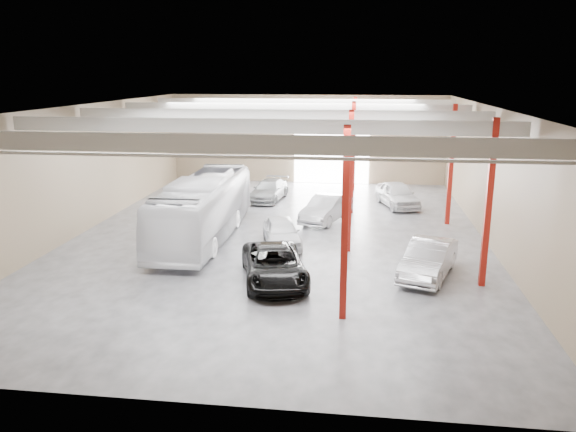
% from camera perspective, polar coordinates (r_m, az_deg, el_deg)
% --- Properties ---
extents(depot_shell, '(22.12, 32.12, 7.06)m').
position_cam_1_polar(depot_shell, '(30.03, -0.59, 7.25)').
color(depot_shell, '#404045').
rests_on(depot_shell, ground).
extents(coach_bus, '(2.92, 12.05, 3.35)m').
position_cam_1_polar(coach_bus, '(30.27, -8.59, 0.79)').
color(coach_bus, white).
rests_on(coach_bus, ground).
extents(black_sedan, '(3.82, 5.93, 1.52)m').
position_cam_1_polar(black_sedan, '(23.94, -1.42, -5.00)').
color(black_sedan, black).
rests_on(black_sedan, ground).
extents(car_row_a, '(2.79, 4.59, 1.46)m').
position_cam_1_polar(car_row_a, '(28.91, -0.66, -1.63)').
color(car_row_a, silver).
rests_on(car_row_a, ground).
extents(car_row_b, '(3.12, 4.97, 1.55)m').
position_cam_1_polar(car_row_b, '(33.72, 3.89, 0.75)').
color(car_row_b, '#B5B6BA').
rests_on(car_row_b, ground).
extents(car_row_c, '(2.55, 5.00, 1.39)m').
position_cam_1_polar(car_row_c, '(39.36, -1.95, 2.63)').
color(car_row_c, gray).
rests_on(car_row_c, ground).
extents(car_right_near, '(3.15, 5.12, 1.59)m').
position_cam_1_polar(car_right_near, '(25.33, 14.09, -4.25)').
color(car_right_near, silver).
rests_on(car_right_near, ground).
extents(car_right_far, '(3.16, 5.09, 1.62)m').
position_cam_1_polar(car_right_far, '(38.13, 11.06, 2.16)').
color(car_right_far, silver).
rests_on(car_right_far, ground).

